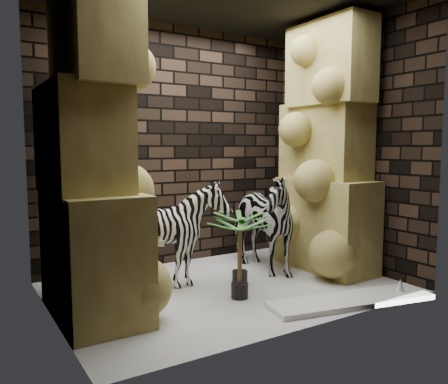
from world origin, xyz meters
TOP-DOWN VIEW (x-y plane):
  - floor at (0.00, 0.00)m, footprint 3.50×3.50m
  - wall_back at (0.00, 1.25)m, footprint 3.50×0.00m
  - wall_front at (0.00, -1.25)m, footprint 3.50×0.00m
  - wall_left at (-1.75, 0.00)m, footprint 0.00×3.00m
  - wall_right at (1.75, 0.00)m, footprint 0.00×3.00m
  - rock_pillar_left at (-1.40, 0.00)m, footprint 0.68×1.30m
  - rock_pillar_right at (1.42, 0.00)m, footprint 0.58×1.25m
  - zebra_right at (0.66, 0.37)m, footprint 0.69×1.21m
  - zebra_left at (-0.47, 0.36)m, footprint 0.94×1.15m
  - giraffe_toy at (-1.04, -0.20)m, footprint 0.37×0.24m
  - palm_front at (0.18, 0.02)m, footprint 0.36×0.36m
  - palm_back at (-0.07, -0.35)m, footprint 0.36×0.36m
  - surfboard at (0.76, -1.03)m, footprint 1.71×0.74m

SIDE VIEW (x-z plane):
  - floor at x=0.00m, z-range 0.00..0.00m
  - surfboard at x=0.76m, z-range 0.00..0.05m
  - giraffe_toy at x=-1.04m, z-range 0.00..0.68m
  - palm_back at x=-0.07m, z-range 0.00..0.78m
  - palm_front at x=0.18m, z-range 0.00..0.79m
  - zebra_left at x=-0.47m, z-range 0.00..1.04m
  - zebra_right at x=0.66m, z-range 0.00..1.40m
  - wall_back at x=0.00m, z-range -0.25..3.25m
  - wall_front at x=0.00m, z-range -0.25..3.25m
  - wall_left at x=-1.75m, z-range 0.00..3.00m
  - wall_right at x=1.75m, z-range 0.00..3.00m
  - rock_pillar_left at x=-1.40m, z-range 0.00..3.00m
  - rock_pillar_right at x=1.42m, z-range 0.00..3.00m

